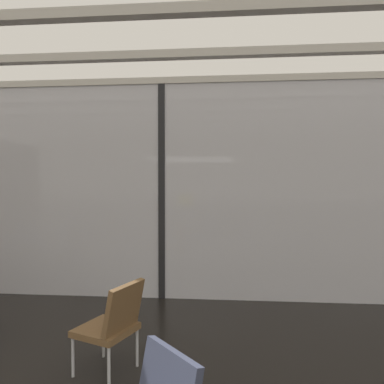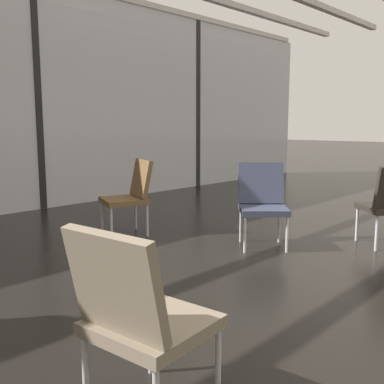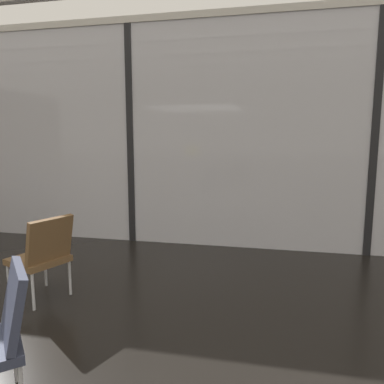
% 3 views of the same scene
% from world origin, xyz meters
% --- Properties ---
extents(glass_curtain_wall, '(14.00, 0.08, 3.33)m').
position_xyz_m(glass_curtain_wall, '(0.00, 5.20, 1.66)').
color(glass_curtain_wall, silver).
rests_on(glass_curtain_wall, ground).
extents(window_mullion_1, '(0.10, 0.12, 3.33)m').
position_xyz_m(window_mullion_1, '(0.00, 5.20, 1.66)').
color(window_mullion_1, black).
rests_on(window_mullion_1, ground).
extents(window_mullion_2, '(0.10, 0.12, 3.33)m').
position_xyz_m(window_mullion_2, '(3.50, 5.20, 1.66)').
color(window_mullion_2, black).
rests_on(window_mullion_2, ground).
extents(parked_airplane, '(13.78, 4.49, 4.49)m').
position_xyz_m(parked_airplane, '(-1.26, 11.38, 2.24)').
color(parked_airplane, silver).
rests_on(parked_airplane, ground).
extents(lounge_chair_1, '(0.66, 0.64, 0.87)m').
position_xyz_m(lounge_chair_1, '(-0.08, 2.95, 0.49)').
color(lounge_chair_1, brown).
rests_on(lounge_chair_1, ground).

